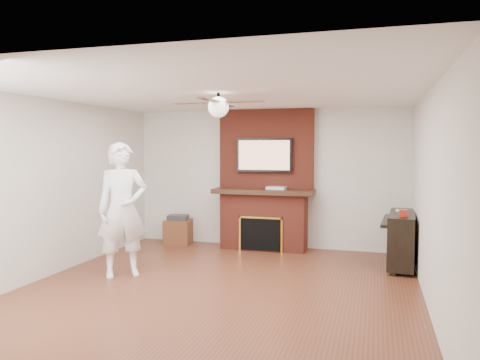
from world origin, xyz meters
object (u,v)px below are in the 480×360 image
(fireplace, at_px, (265,193))
(piano, at_px, (401,238))
(person, at_px, (122,210))
(side_table, at_px, (178,230))

(fireplace, bearing_deg, piano, -17.11)
(person, relative_size, piano, 1.47)
(fireplace, height_order, piano, fireplace)
(fireplace, distance_m, person, 2.78)
(person, bearing_deg, side_table, 54.54)
(fireplace, bearing_deg, side_table, -177.69)
(piano, bearing_deg, side_table, 175.01)
(side_table, bearing_deg, fireplace, -6.60)
(side_table, height_order, piano, piano)
(person, xyz_separation_m, piano, (3.80, 1.63, -0.50))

